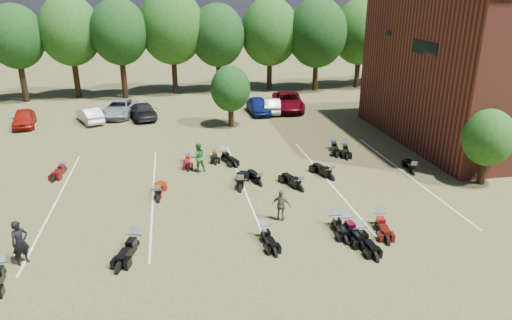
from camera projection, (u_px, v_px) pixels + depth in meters
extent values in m
plane|color=brown|center=(310.00, 206.00, 23.52)|extent=(160.00, 160.00, 0.00)
imported|color=maroon|center=(24.00, 118.00, 37.12)|extent=(2.33, 4.29, 1.38)
imported|color=silver|center=(90.00, 115.00, 38.30)|extent=(2.81, 4.13, 1.29)
imported|color=gray|center=(120.00, 108.00, 40.20)|extent=(3.25, 5.50, 1.43)
imported|color=black|center=(142.00, 110.00, 39.57)|extent=(3.04, 5.10, 1.38)
imported|color=#0C1758|center=(258.00, 106.00, 41.07)|extent=(1.86, 4.33, 1.46)
imported|color=#A3A29F|center=(272.00, 105.00, 41.49)|extent=(2.08, 4.23, 1.33)
imported|color=#610511|center=(288.00, 101.00, 42.33)|extent=(3.52, 6.13, 1.61)
imported|color=#333438|center=(385.00, 97.00, 44.55)|extent=(2.28, 5.03, 1.43)
imported|color=black|center=(20.00, 243.00, 18.21)|extent=(0.82, 0.80, 1.89)
imported|color=#2D702A|center=(198.00, 157.00, 27.67)|extent=(1.07, 0.93, 1.87)
imported|color=#565249|center=(281.00, 205.00, 21.75)|extent=(0.99, 0.78, 1.57)
cube|color=black|center=(388.00, 33.00, 33.62)|extent=(0.30, 0.40, 0.30)
cube|color=black|center=(424.00, 48.00, 29.20)|extent=(0.06, 3.00, 0.80)
cylinder|color=black|center=(26.00, 80.00, 45.89)|extent=(0.58, 0.58, 4.08)
ellipsoid|color=#1E4C19|center=(18.00, 36.00, 44.41)|extent=(6.00, 6.00, 6.90)
cylinder|color=black|center=(78.00, 78.00, 46.76)|extent=(0.58, 0.58, 4.08)
ellipsoid|color=#1E4C19|center=(72.00, 35.00, 45.28)|extent=(6.00, 6.00, 6.90)
cylinder|color=black|center=(128.00, 77.00, 47.63)|extent=(0.57, 0.58, 4.08)
ellipsoid|color=#1E4C19|center=(124.00, 34.00, 46.15)|extent=(6.00, 6.00, 6.90)
cylinder|color=black|center=(176.00, 75.00, 48.51)|extent=(0.57, 0.58, 4.08)
ellipsoid|color=#1E4C19|center=(174.00, 33.00, 47.02)|extent=(6.00, 6.00, 6.90)
cylinder|color=black|center=(223.00, 74.00, 49.38)|extent=(0.58, 0.58, 4.08)
ellipsoid|color=#1E4C19|center=(222.00, 33.00, 47.89)|extent=(6.00, 6.00, 6.90)
cylinder|color=black|center=(268.00, 72.00, 50.25)|extent=(0.57, 0.58, 4.08)
ellipsoid|color=#1E4C19|center=(269.00, 32.00, 48.76)|extent=(6.00, 6.00, 6.90)
cylinder|color=black|center=(312.00, 71.00, 51.12)|extent=(0.57, 0.58, 4.08)
ellipsoid|color=#1E4C19|center=(313.00, 31.00, 49.63)|extent=(6.00, 6.00, 6.90)
cylinder|color=black|center=(354.00, 70.00, 51.99)|extent=(0.57, 0.58, 4.08)
ellipsoid|color=#1E4C19|center=(357.00, 31.00, 50.50)|extent=(6.00, 6.00, 6.90)
cylinder|color=black|center=(394.00, 68.00, 52.86)|extent=(0.58, 0.58, 4.08)
ellipsoid|color=#1E4C19|center=(398.00, 30.00, 51.37)|extent=(6.00, 6.00, 6.90)
cylinder|color=black|center=(434.00, 67.00, 53.73)|extent=(0.58, 0.58, 4.08)
ellipsoid|color=#1E4C19|center=(439.00, 29.00, 52.24)|extent=(6.00, 6.00, 6.90)
cylinder|color=black|center=(482.00, 169.00, 25.98)|extent=(0.24, 0.24, 1.71)
sphere|color=#1E4C19|center=(488.00, 137.00, 25.32)|extent=(2.80, 2.80, 2.80)
cylinder|color=black|center=(231.00, 115.00, 37.13)|extent=(0.24, 0.24, 1.90)
sphere|color=#1E4C19|center=(230.00, 89.00, 36.39)|extent=(3.20, 3.20, 3.20)
cube|color=silver|center=(56.00, 201.00, 24.02)|extent=(0.10, 14.00, 0.01)
cube|color=silver|center=(153.00, 194.00, 24.89)|extent=(0.10, 14.00, 0.01)
cube|color=silver|center=(243.00, 187.00, 25.76)|extent=(0.10, 14.00, 0.01)
cube|color=silver|center=(328.00, 180.00, 26.63)|extent=(0.10, 14.00, 0.01)
cube|color=silver|center=(407.00, 175.00, 27.50)|extent=(0.10, 14.00, 0.01)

